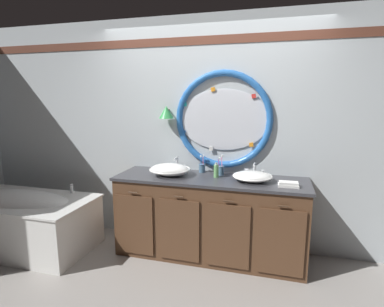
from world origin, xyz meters
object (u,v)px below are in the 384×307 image
object	(u,v)px
sink_basin_left	(170,169)
soap_dispenser	(216,171)
folded_hand_towel	(288,184)
bathtub	(20,218)
toothbrush_holder_left	(202,168)
toothbrush_holder_right	(221,170)
sink_basin_right	(252,176)

from	to	relation	value
sink_basin_left	soap_dispenser	bearing A→B (deg)	6.79
soap_dispenser	folded_hand_towel	xyz separation A→B (m)	(0.73, -0.16, -0.05)
bathtub	sink_basin_left	size ratio (longest dim) A/B	3.80
folded_hand_towel	bathtub	bearing A→B (deg)	-174.54
toothbrush_holder_left	folded_hand_towel	bearing A→B (deg)	-19.77
bathtub	sink_basin_left	bearing A→B (deg)	12.58
toothbrush_holder_right	folded_hand_towel	size ratio (longest dim) A/B	1.16
sink_basin_left	folded_hand_towel	size ratio (longest dim) A/B	2.32
soap_dispenser	toothbrush_holder_left	bearing A→B (deg)	138.52
folded_hand_towel	sink_basin_left	bearing A→B (deg)	175.37
sink_basin_right	toothbrush_holder_right	bearing A→B (deg)	154.51
bathtub	soap_dispenser	world-z (taller)	soap_dispenser
toothbrush_holder_left	soap_dispenser	size ratio (longest dim) A/B	1.22
sink_basin_left	toothbrush_holder_left	distance (m)	0.38
bathtub	folded_hand_towel	world-z (taller)	folded_hand_towel
bathtub	sink_basin_right	xyz separation A→B (m)	(2.59, 0.38, 0.58)
folded_hand_towel	sink_basin_right	bearing A→B (deg)	163.94
bathtub	toothbrush_holder_right	bearing A→B (deg)	13.83
bathtub	toothbrush_holder_right	size ratio (longest dim) A/B	7.60
bathtub	sink_basin_left	world-z (taller)	sink_basin_left
toothbrush_holder_left	toothbrush_holder_right	bearing A→B (deg)	-15.88
bathtub	toothbrush_holder_left	size ratio (longest dim) A/B	8.39
sink_basin_left	soap_dispenser	size ratio (longest dim) A/B	2.69
toothbrush_holder_right	toothbrush_holder_left	bearing A→B (deg)	164.12
toothbrush_holder_right	folded_hand_towel	distance (m)	0.75
toothbrush_holder_right	sink_basin_left	bearing A→B (deg)	-162.24
sink_basin_left	toothbrush_holder_right	size ratio (longest dim) A/B	2.00
sink_basin_left	folded_hand_towel	world-z (taller)	sink_basin_left
toothbrush_holder_right	bathtub	bearing A→B (deg)	-166.17
sink_basin_left	toothbrush_holder_right	world-z (taller)	toothbrush_holder_right
sink_basin_left	sink_basin_right	distance (m)	0.88
sink_basin_left	sink_basin_right	world-z (taller)	sink_basin_left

